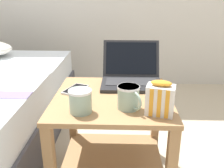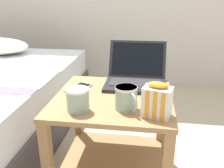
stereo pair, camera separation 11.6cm
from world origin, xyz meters
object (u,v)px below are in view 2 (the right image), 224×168
(laptop, at_px, (136,76))
(cell_phone, at_px, (78,88))
(mug_front_left, at_px, (126,97))
(mug_front_right, at_px, (78,98))
(snack_bag, at_px, (157,101))

(laptop, relative_size, cell_phone, 1.95)
(mug_front_left, relative_size, cell_phone, 0.77)
(mug_front_right, height_order, cell_phone, mug_front_right)
(mug_front_right, relative_size, cell_phone, 0.84)
(laptop, distance_m, cell_phone, 0.32)
(mug_front_left, relative_size, mug_front_right, 0.92)
(laptop, relative_size, mug_front_left, 2.53)
(mug_front_left, distance_m, cell_phone, 0.35)
(mug_front_left, height_order, mug_front_right, mug_front_left)
(laptop, height_order, mug_front_left, laptop)
(cell_phone, bearing_deg, snack_bag, -32.35)
(laptop, distance_m, mug_front_left, 0.33)
(laptop, xyz_separation_m, mug_front_right, (-0.23, -0.37, 0.01))
(mug_front_right, xyz_separation_m, snack_bag, (0.33, -0.01, 0.01))
(cell_phone, bearing_deg, mug_front_left, -37.02)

